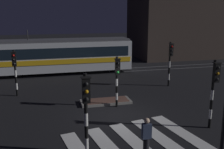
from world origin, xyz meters
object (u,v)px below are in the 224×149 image
object	(u,v)px
traffic_light_median_centre	(117,75)
tram	(53,56)
traffic_light_corner_near_right	(214,84)
traffic_light_corner_far_right	(170,57)
traffic_light_corner_far_left	(15,66)
traffic_light_kerb_mid_left	(86,106)
pedestrian_waiting_at_kerb	(146,138)

from	to	relation	value
traffic_light_median_centre	tram	bearing A→B (deg)	108.50
traffic_light_corner_near_right	traffic_light_corner_far_right	bearing A→B (deg)	78.94
traffic_light_corner_near_right	traffic_light_corner_far_left	bearing A→B (deg)	141.37
traffic_light_kerb_mid_left	traffic_light_corner_near_right	xyz separation A→B (m)	(6.43, 1.56, -0.04)
traffic_light_corner_near_right	tram	distance (m)	15.88
traffic_light_corner_near_right	traffic_light_median_centre	bearing A→B (deg)	132.18
traffic_light_median_centre	traffic_light_kerb_mid_left	world-z (taller)	traffic_light_kerb_mid_left
traffic_light_kerb_mid_left	tram	distance (m)	15.78
traffic_light_corner_near_right	tram	bearing A→B (deg)	116.53
traffic_light_median_centre	traffic_light_corner_far_right	bearing A→B (deg)	34.17
traffic_light_kerb_mid_left	traffic_light_corner_far_left	xyz separation A→B (m)	(-3.41, 9.42, -0.21)
tram	pedestrian_waiting_at_kerb	world-z (taller)	tram
traffic_light_kerb_mid_left	traffic_light_corner_far_left	bearing A→B (deg)	109.89
traffic_light_corner_near_right	pedestrian_waiting_at_kerb	xyz separation A→B (m)	(-4.14, -1.81, -1.41)
traffic_light_kerb_mid_left	traffic_light_corner_near_right	world-z (taller)	traffic_light_kerb_mid_left
traffic_light_median_centre	tram	distance (m)	10.66
traffic_light_median_centre	traffic_light_corner_near_right	xyz separation A→B (m)	(3.71, -4.09, 0.24)
traffic_light_corner_far_right	traffic_light_kerb_mid_left	xyz separation A→B (m)	(-7.92, -9.18, 0.03)
traffic_light_corner_far_left	traffic_light_median_centre	bearing A→B (deg)	-31.59
traffic_light_median_centre	traffic_light_corner_far_right	size ratio (longest dim) A/B	0.90
traffic_light_kerb_mid_left	tram	size ratio (longest dim) A/B	0.24
traffic_light_corner_near_right	pedestrian_waiting_at_kerb	bearing A→B (deg)	-156.44
traffic_light_corner_far_right	traffic_light_corner_far_left	distance (m)	11.34
traffic_light_corner_far_left	traffic_light_corner_far_right	bearing A→B (deg)	-1.23
traffic_light_kerb_mid_left	pedestrian_waiting_at_kerb	xyz separation A→B (m)	(2.29, -0.25, -1.44)
traffic_light_kerb_mid_left	traffic_light_corner_near_right	size ratio (longest dim) A/B	1.02
traffic_light_kerb_mid_left	traffic_light_corner_near_right	distance (m)	6.62
traffic_light_corner_far_left	tram	xyz separation A→B (m)	(2.75, 6.33, -0.37)
traffic_light_median_centre	traffic_light_corner_far_left	bearing A→B (deg)	148.41
traffic_light_kerb_mid_left	traffic_light_corner_far_left	size ratio (longest dim) A/B	1.10
traffic_light_kerb_mid_left	traffic_light_corner_far_right	bearing A→B (deg)	49.19
traffic_light_kerb_mid_left	tram	world-z (taller)	tram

